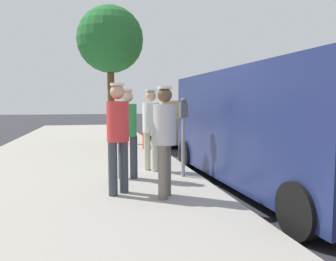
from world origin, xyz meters
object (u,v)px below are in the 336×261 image
(parked_sedan_behind, at_px, (177,123))
(fire_hydrant, at_px, (146,135))
(pedestrian_in_red, at_px, (118,131))
(street_tree, at_px, (110,40))
(pedestrian_in_green, at_px, (128,128))
(pedestrian_in_white, at_px, (151,124))
(parked_van, at_px, (273,126))
(parking_meter_near, at_px, (183,123))
(pedestrian_in_gray, at_px, (165,134))

(parked_sedan_behind, relative_size, fire_hydrant, 5.17)
(pedestrian_in_red, distance_m, street_tree, 7.03)
(pedestrian_in_green, bearing_deg, street_tree, -89.87)
(pedestrian_in_white, xyz_separation_m, fire_hydrant, (-0.41, -3.20, -0.56))
(parked_van, distance_m, street_tree, 7.25)
(street_tree, distance_m, fire_hydrant, 3.72)
(parking_meter_near, relative_size, pedestrian_in_red, 0.88)
(pedestrian_in_gray, distance_m, parked_sedan_behind, 8.18)
(pedestrian_in_white, relative_size, parked_sedan_behind, 0.38)
(pedestrian_in_green, relative_size, street_tree, 0.35)
(pedestrian_in_green, height_order, parked_sedan_behind, pedestrian_in_green)
(parking_meter_near, distance_m, parked_sedan_behind, 6.81)
(parked_van, height_order, fire_hydrant, parked_van)
(parking_meter_near, xyz_separation_m, parked_van, (-1.50, 0.68, -0.03))
(pedestrian_in_green, height_order, fire_hydrant, pedestrian_in_green)
(parking_meter_near, height_order, street_tree, street_tree)
(pedestrian_in_white, bearing_deg, street_tree, -83.57)
(parked_van, bearing_deg, pedestrian_in_green, -16.57)
(street_tree, bearing_deg, parked_van, 112.26)
(parking_meter_near, height_order, parked_sedan_behind, parking_meter_near)
(parked_sedan_behind, relative_size, street_tree, 0.94)
(pedestrian_in_gray, distance_m, pedestrian_in_green, 1.40)
(pedestrian_in_gray, bearing_deg, pedestrian_in_green, -72.58)
(pedestrian_in_gray, bearing_deg, fire_hydrant, -95.97)
(pedestrian_in_red, bearing_deg, pedestrian_in_white, -116.17)
(street_tree, bearing_deg, pedestrian_in_green, 90.13)
(fire_hydrant, bearing_deg, pedestrian_in_white, 82.63)
(pedestrian_in_red, distance_m, fire_hydrant, 4.99)
(parked_van, bearing_deg, pedestrian_in_white, -33.97)
(parking_meter_near, height_order, pedestrian_in_white, pedestrian_in_white)
(pedestrian_in_gray, distance_m, fire_hydrant, 5.19)
(pedestrian_in_red, relative_size, pedestrian_in_gray, 1.03)
(pedestrian_in_gray, relative_size, pedestrian_in_green, 1.00)
(pedestrian_in_green, bearing_deg, pedestrian_in_gray, 107.42)
(pedestrian_in_gray, bearing_deg, parked_sedan_behind, -105.82)
(pedestrian_in_red, distance_m, pedestrian_in_gray, 0.74)
(pedestrian_in_white, distance_m, pedestrian_in_gray, 1.94)
(street_tree, xyz_separation_m, fire_hydrant, (-0.97, 1.72, -3.15))
(street_tree, height_order, fire_hydrant, street_tree)
(pedestrian_in_gray, xyz_separation_m, parked_van, (-2.14, -0.58, 0.05))
(pedestrian_in_red, height_order, parked_sedan_behind, pedestrian_in_red)
(pedestrian_in_white, height_order, parked_sedan_behind, pedestrian_in_white)
(parked_sedan_behind, distance_m, street_tree, 4.11)
(pedestrian_in_white, distance_m, pedestrian_in_red, 1.80)
(parked_van, bearing_deg, pedestrian_in_red, 5.20)
(pedestrian_in_green, height_order, street_tree, street_tree)
(pedestrian_in_gray, distance_m, parked_van, 2.21)
(pedestrian_in_green, relative_size, parked_van, 0.32)
(pedestrian_in_green, bearing_deg, parked_van, 163.43)
(pedestrian_in_red, bearing_deg, parking_meter_near, -144.30)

